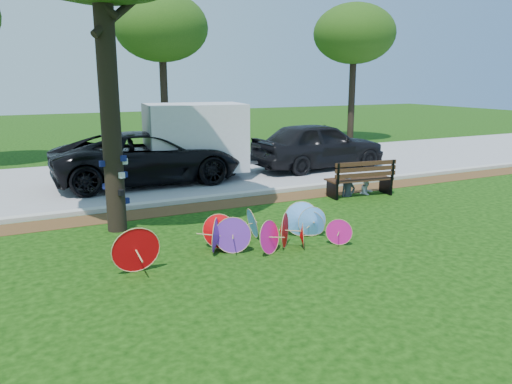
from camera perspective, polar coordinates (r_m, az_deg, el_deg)
ground at (r=9.95m, az=2.49°, el=-7.68°), size 90.00×90.00×0.00m
mulch_strip at (r=13.88m, az=-6.40°, el=-1.72°), size 90.00×1.00×0.01m
curb at (r=14.51m, az=-7.34°, el=-0.88°), size 90.00×0.30×0.12m
street at (r=18.42m, az=-11.52°, el=1.74°), size 90.00×8.00×0.01m
parasol_pile at (r=10.41m, az=-0.59°, el=-4.56°), size 4.98×1.81×0.91m
black_van at (r=17.18m, az=-12.21°, el=3.85°), size 6.32×2.99×1.74m
dark_pickup at (r=19.69m, az=7.16°, el=5.31°), size 5.49×2.45×1.84m
cargo_trailer at (r=17.65m, az=-6.92°, el=6.22°), size 3.53×2.47×2.92m
park_bench at (r=15.39m, az=11.69°, el=1.60°), size 2.16×1.02×1.09m
person_left at (r=15.20m, az=10.55°, el=1.92°), size 0.49×0.34×1.30m
person_right at (r=15.65m, az=12.59°, el=1.57°), size 0.53×0.43×1.00m
bg_trees at (r=24.32m, az=-9.08°, el=18.15°), size 23.57×5.92×7.40m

